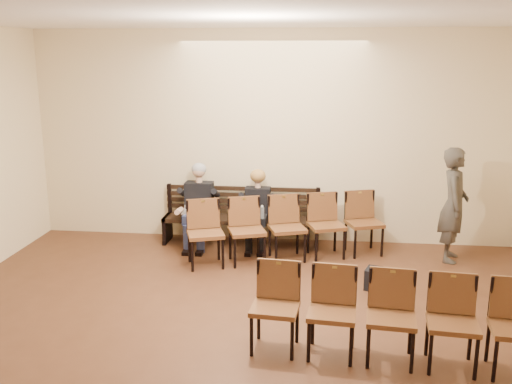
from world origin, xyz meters
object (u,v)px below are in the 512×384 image
at_px(seated_woman, 257,213).
at_px(chair_row_back, 391,319).
at_px(laptop, 193,214).
at_px(water_bottle, 262,220).
at_px(bench, 241,231).
at_px(bag, 380,280).
at_px(seated_man, 198,205).
at_px(passerby, 454,196).
at_px(chair_row_front, 287,229).

relative_size(seated_woman, chair_row_back, 0.40).
xyz_separation_m(laptop, water_bottle, (1.13, -0.13, -0.02)).
bearing_deg(laptop, bench, 32.15).
bearing_deg(bag, seated_man, 151.21).
height_order(seated_woman, bag, seated_woman).
bearing_deg(passerby, laptop, 100.61).
distance_m(bench, laptop, 0.87).
bearing_deg(seated_man, chair_row_front, -19.46).
xyz_separation_m(seated_man, seated_woman, (0.97, 0.00, -0.09)).
relative_size(bench, seated_man, 1.92).
bearing_deg(bench, chair_row_back, -59.81).
bearing_deg(bench, water_bottle, -46.57).
distance_m(seated_woman, chair_row_front, 0.75).
bearing_deg(seated_man, seated_woman, 0.00).
distance_m(laptop, chair_row_back, 4.27).
height_order(laptop, chair_row_back, chair_row_back).
bearing_deg(chair_row_back, laptop, 135.81).
height_order(bag, chair_row_back, chair_row_back).
height_order(laptop, passerby, passerby).
relative_size(bag, chair_row_back, 0.13).
relative_size(passerby, chair_row_back, 0.70).
height_order(seated_woman, passerby, passerby).
bearing_deg(seated_man, laptop, -105.70).
xyz_separation_m(seated_woman, laptop, (-1.02, -0.17, -0.00)).
xyz_separation_m(water_bottle, chair_row_front, (0.41, -0.23, -0.06)).
height_order(water_bottle, chair_row_front, chair_row_front).
bearing_deg(water_bottle, laptop, 173.37).
relative_size(seated_woman, water_bottle, 5.36).
xyz_separation_m(bench, chair_row_back, (2.05, -3.52, 0.25)).
xyz_separation_m(bench, bag, (2.13, -1.67, -0.08)).
bearing_deg(chair_row_front, passerby, -12.82).
height_order(water_bottle, passerby, passerby).
bearing_deg(chair_row_back, seated_woman, 122.49).
height_order(bag, chair_row_front, chair_row_front).
bearing_deg(bag, laptop, 154.27).
xyz_separation_m(bench, passerby, (3.31, -0.38, 0.78)).
bearing_deg(passerby, chair_row_front, 108.11).
bearing_deg(bag, bench, 141.93).
xyz_separation_m(seated_woman, water_bottle, (0.11, -0.30, -0.03)).
bearing_deg(bench, chair_row_front, -38.75).
distance_m(water_bottle, passerby, 2.95).
xyz_separation_m(laptop, chair_row_back, (2.79, -3.24, -0.11)).
bearing_deg(bench, bag, -38.07).
bearing_deg(seated_man, bag, -28.79).
distance_m(seated_man, water_bottle, 1.13).
relative_size(seated_woman, passerby, 0.58).
distance_m(bag, passerby, 1.95).
xyz_separation_m(seated_man, laptop, (-0.05, -0.17, -0.10)).
distance_m(water_bottle, bag, 2.18).
bearing_deg(laptop, chair_row_front, -2.37).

